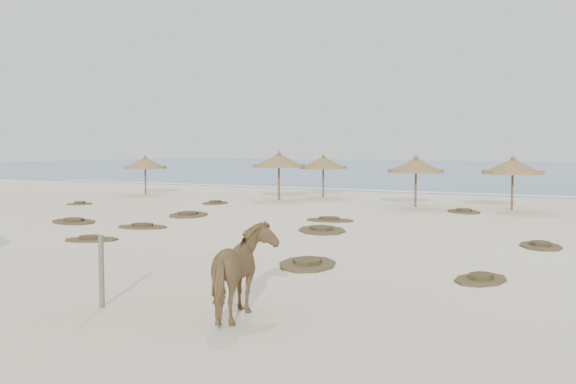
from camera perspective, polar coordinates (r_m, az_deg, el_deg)
ground at (r=18.47m, az=-4.80°, el=-5.24°), size 160.00×160.00×0.00m
ocean at (r=90.85m, az=22.11°, el=1.84°), size 200.00×100.00×0.01m
foam_line at (r=42.54m, az=14.76°, el=-0.12°), size 70.00×0.60×0.01m
palapa_0 at (r=41.16m, az=-12.58°, el=2.49°), size 3.00×3.00×2.51m
palapa_1 at (r=36.07m, az=-0.81°, el=2.76°), size 3.84×3.84×2.81m
palapa_2 at (r=37.91m, az=3.16°, el=2.58°), size 2.81×2.81×2.61m
palapa_3 at (r=32.39m, az=11.30°, el=2.29°), size 3.32×3.32×2.63m
palapa_4 at (r=31.85m, az=19.35°, el=2.12°), size 2.95×2.95×2.63m
horse at (r=11.16m, az=-3.97°, el=-7.11°), size 1.40×2.10×1.63m
fence_post_near at (r=12.40m, az=-16.26°, el=-6.79°), size 0.12×0.12×1.35m
scrub_0 at (r=26.71m, az=-18.52°, el=-2.47°), size 2.74×2.28×0.16m
scrub_1 at (r=28.18m, az=-8.85°, el=-1.98°), size 2.64×3.05×0.16m
scrub_2 at (r=24.27m, az=-12.81°, el=-2.99°), size 2.15×1.68×0.16m
scrub_3 at (r=22.79m, az=3.03°, el=-3.35°), size 2.76×3.06×0.16m
scrub_4 at (r=20.53m, az=21.53°, el=-4.43°), size 1.69×2.11×0.16m
scrub_6 at (r=33.94m, az=-6.49°, el=-0.95°), size 1.49×2.05×0.16m
scrub_7 at (r=30.32m, az=15.36°, el=-1.65°), size 2.31×2.51×0.16m
scrub_8 at (r=34.91m, az=-18.03°, el=-0.98°), size 1.39×1.60×0.16m
scrub_9 at (r=16.20m, az=1.73°, el=-6.35°), size 2.06×2.55×0.16m
scrub_11 at (r=21.38m, az=-17.08°, el=-4.01°), size 2.02×1.81×0.16m
scrub_12 at (r=14.98m, az=16.76°, el=-7.38°), size 1.30×1.75×0.16m
scrub_13 at (r=25.88m, az=3.72°, el=-2.47°), size 2.11×1.50×0.16m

